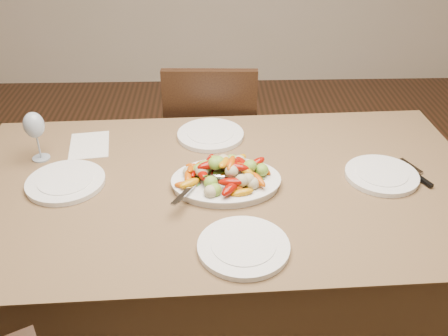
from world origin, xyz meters
The scene contains 12 objects.
dining_table centered at (0.11, 0.25, 0.38)m, with size 1.84×1.04×0.76m, color brown.
chair_far centered at (0.07, 1.02, 0.47)m, with size 0.42×0.42×0.95m, color black, non-canonical shape.
serving_platter centered at (0.12, 0.23, 0.77)m, with size 0.37×0.27×0.02m, color white.
roasted_vegetables centered at (0.12, 0.23, 0.83)m, with size 0.30×0.20×0.09m, color #800A02, non-canonical shape.
serving_spoon centered at (0.05, 0.19, 0.81)m, with size 0.28×0.06×0.03m, color #9EA0A8, non-canonical shape.
plate_left centered at (-0.44, 0.25, 0.77)m, with size 0.27×0.27×0.02m, color white.
plate_right centered at (0.67, 0.26, 0.77)m, with size 0.26×0.26×0.02m, color white.
plate_far centered at (0.07, 0.58, 0.77)m, with size 0.27×0.27×0.02m, color white.
plate_near centered at (0.16, -0.10, 0.77)m, with size 0.27×0.27×0.02m, color white.
wine_glass centered at (-0.58, 0.43, 0.86)m, with size 0.08×0.08×0.20m, color #8C99A5, non-canonical shape.
menu_card centered at (-0.41, 0.53, 0.76)m, with size 0.15×0.21×0.00m, color silver.
table_knife centered at (0.81, 0.27, 0.76)m, with size 0.02×0.20×0.01m, color #9EA0A8, non-canonical shape.
Camera 1 is at (0.07, -1.20, 1.74)m, focal length 40.00 mm.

